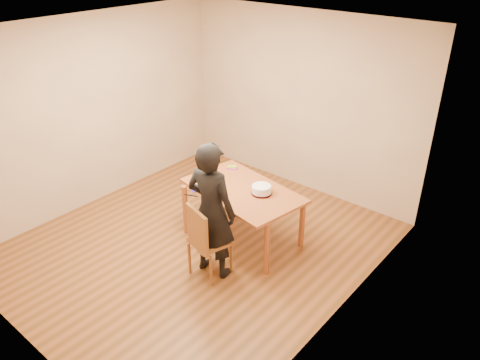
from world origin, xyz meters
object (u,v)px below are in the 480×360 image
Objects in this scene: dining_table at (243,190)px; person at (211,211)px; dining_chair at (210,241)px; cake at (262,189)px; cake_plate at (262,193)px.

person reaches higher than dining_table.
cake is at bearing 99.54° from dining_chair.
cake_plate reaches higher than dining_chair.
cake_plate is at bearing 99.54° from dining_chair.
person is (-0.10, -0.80, 0.08)m from cake_plate.
cake is 0.15× the size of person.
dining_table reaches higher than dining_chair.
cake reaches higher than dining_chair.
dining_chair is 0.24× the size of person.
dining_chair is 0.92m from cake.
cake is (0.00, 0.00, 0.05)m from cake_plate.
cake is 0.80m from person.
dining_table is 0.84m from dining_chair.
person is at bearing -97.09° from cake.
cake_plate is (0.25, 0.07, 0.03)m from dining_table.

